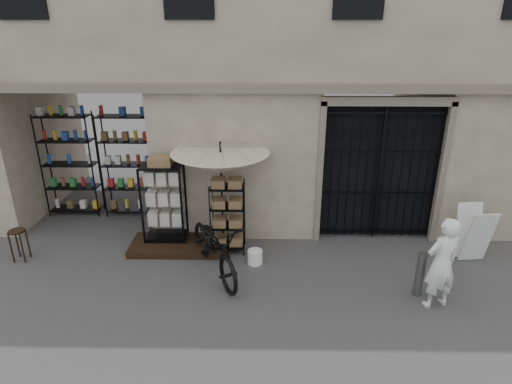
{
  "coord_description": "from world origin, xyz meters",
  "views": [
    {
      "loc": [
        -0.68,
        -6.28,
        4.45
      ],
      "look_at": [
        -0.8,
        1.4,
        1.35
      ],
      "focal_mm": 30.0,
      "sensor_mm": 36.0,
      "label": 1
    }
  ],
  "objects_px": {
    "shopkeeper": "(434,305)",
    "steel_bollard": "(420,274)",
    "white_bucket": "(255,257)",
    "easel_sign": "(474,234)",
    "display_cabinet": "(164,207)",
    "bicycle": "(215,273)",
    "wooden_stool": "(19,244)",
    "market_umbrella": "(221,157)",
    "wire_rack": "(228,218)"
  },
  "relations": [
    {
      "from": "shopkeeper",
      "to": "steel_bollard",
      "type": "bearing_deg",
      "value": -72.64
    },
    {
      "from": "white_bucket",
      "to": "easel_sign",
      "type": "relative_size",
      "value": 0.27
    },
    {
      "from": "white_bucket",
      "to": "easel_sign",
      "type": "xyz_separation_m",
      "value": [
        4.28,
        0.24,
        0.43
      ]
    },
    {
      "from": "display_cabinet",
      "to": "bicycle",
      "type": "relative_size",
      "value": 0.82
    },
    {
      "from": "display_cabinet",
      "to": "wooden_stool",
      "type": "height_order",
      "value": "display_cabinet"
    },
    {
      "from": "display_cabinet",
      "to": "wooden_stool",
      "type": "distance_m",
      "value": 2.89
    },
    {
      "from": "white_bucket",
      "to": "shopkeeper",
      "type": "xyz_separation_m",
      "value": [
        3.03,
        -1.28,
        -0.14
      ]
    },
    {
      "from": "market_umbrella",
      "to": "wooden_stool",
      "type": "relative_size",
      "value": 4.21
    },
    {
      "from": "wire_rack",
      "to": "shopkeeper",
      "type": "xyz_separation_m",
      "value": [
        3.59,
        -1.79,
        -0.73
      ]
    },
    {
      "from": "display_cabinet",
      "to": "white_bucket",
      "type": "relative_size",
      "value": 6.02
    },
    {
      "from": "white_bucket",
      "to": "wooden_stool",
      "type": "bearing_deg",
      "value": 179.25
    },
    {
      "from": "wooden_stool",
      "to": "bicycle",
      "type": "bearing_deg",
      "value": -6.13
    },
    {
      "from": "wooden_stool",
      "to": "easel_sign",
      "type": "relative_size",
      "value": 0.59
    },
    {
      "from": "market_umbrella",
      "to": "wooden_stool",
      "type": "bearing_deg",
      "value": -171.35
    },
    {
      "from": "steel_bollard",
      "to": "easel_sign",
      "type": "xyz_separation_m",
      "value": [
        1.44,
        1.23,
        0.16
      ]
    },
    {
      "from": "wooden_stool",
      "to": "easel_sign",
      "type": "xyz_separation_m",
      "value": [
        8.93,
        0.18,
        0.22
      ]
    },
    {
      "from": "bicycle",
      "to": "shopkeeper",
      "type": "distance_m",
      "value": 3.89
    },
    {
      "from": "wire_rack",
      "to": "wooden_stool",
      "type": "bearing_deg",
      "value": -162.06
    },
    {
      "from": "display_cabinet",
      "to": "shopkeeper",
      "type": "distance_m",
      "value": 5.39
    },
    {
      "from": "wooden_stool",
      "to": "easel_sign",
      "type": "height_order",
      "value": "easel_sign"
    },
    {
      "from": "white_bucket",
      "to": "wooden_stool",
      "type": "relative_size",
      "value": 0.45
    },
    {
      "from": "market_umbrella",
      "to": "shopkeeper",
      "type": "height_order",
      "value": "market_umbrella"
    },
    {
      "from": "display_cabinet",
      "to": "wooden_stool",
      "type": "xyz_separation_m",
      "value": [
        -2.76,
        -0.68,
        -0.53
      ]
    },
    {
      "from": "display_cabinet",
      "to": "steel_bollard",
      "type": "xyz_separation_m",
      "value": [
        4.72,
        -1.73,
        -0.47
      ]
    },
    {
      "from": "wire_rack",
      "to": "wooden_stool",
      "type": "relative_size",
      "value": 2.3
    },
    {
      "from": "bicycle",
      "to": "easel_sign",
      "type": "bearing_deg",
      "value": -20.02
    },
    {
      "from": "steel_bollard",
      "to": "market_umbrella",
      "type": "bearing_deg",
      "value": 154.76
    },
    {
      "from": "wooden_stool",
      "to": "steel_bollard",
      "type": "relative_size",
      "value": 0.79
    },
    {
      "from": "display_cabinet",
      "to": "wire_rack",
      "type": "relative_size",
      "value": 1.17
    },
    {
      "from": "white_bucket",
      "to": "easel_sign",
      "type": "bearing_deg",
      "value": 3.18
    },
    {
      "from": "wire_rack",
      "to": "display_cabinet",
      "type": "bearing_deg",
      "value": -178.08
    },
    {
      "from": "white_bucket",
      "to": "steel_bollard",
      "type": "relative_size",
      "value": 0.35
    },
    {
      "from": "bicycle",
      "to": "steel_bollard",
      "type": "height_order",
      "value": "bicycle"
    },
    {
      "from": "white_bucket",
      "to": "market_umbrella",
      "type": "bearing_deg",
      "value": 135.75
    },
    {
      "from": "steel_bollard",
      "to": "easel_sign",
      "type": "bearing_deg",
      "value": 40.47
    },
    {
      "from": "display_cabinet",
      "to": "steel_bollard",
      "type": "relative_size",
      "value": 2.13
    },
    {
      "from": "wire_rack",
      "to": "shopkeeper",
      "type": "distance_m",
      "value": 4.08
    },
    {
      "from": "wooden_stool",
      "to": "shopkeeper",
      "type": "height_order",
      "value": "wooden_stool"
    },
    {
      "from": "easel_sign",
      "to": "steel_bollard",
      "type": "bearing_deg",
      "value": -146.28
    },
    {
      "from": "wire_rack",
      "to": "easel_sign",
      "type": "xyz_separation_m",
      "value": [
        4.84,
        -0.28,
        -0.17
      ]
    },
    {
      "from": "shopkeeper",
      "to": "display_cabinet",
      "type": "bearing_deg",
      "value": -39.89
    },
    {
      "from": "steel_bollard",
      "to": "display_cabinet",
      "type": "bearing_deg",
      "value": 159.83
    },
    {
      "from": "white_bucket",
      "to": "steel_bollard",
      "type": "bearing_deg",
      "value": -19.32
    },
    {
      "from": "market_umbrella",
      "to": "easel_sign",
      "type": "height_order",
      "value": "market_umbrella"
    },
    {
      "from": "wooden_stool",
      "to": "steel_bollard",
      "type": "bearing_deg",
      "value": -8.02
    },
    {
      "from": "display_cabinet",
      "to": "wire_rack",
      "type": "distance_m",
      "value": 1.35
    },
    {
      "from": "market_umbrella",
      "to": "steel_bollard",
      "type": "relative_size",
      "value": 3.34
    },
    {
      "from": "wooden_stool",
      "to": "shopkeeper",
      "type": "distance_m",
      "value": 7.8
    },
    {
      "from": "wire_rack",
      "to": "market_umbrella",
      "type": "distance_m",
      "value": 1.25
    },
    {
      "from": "bicycle",
      "to": "shopkeeper",
      "type": "bearing_deg",
      "value": -40.44
    }
  ]
}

